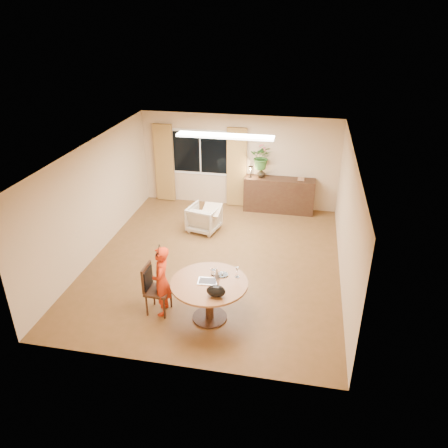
% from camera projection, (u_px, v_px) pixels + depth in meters
% --- Properties ---
extents(floor, '(6.50, 6.50, 0.00)m').
position_uv_depth(floor, '(215.00, 261.00, 9.87)').
color(floor, brown).
rests_on(floor, ground).
extents(ceiling, '(6.50, 6.50, 0.00)m').
position_uv_depth(ceiling, '(214.00, 150.00, 8.71)').
color(ceiling, white).
rests_on(ceiling, wall_back).
extents(wall_back, '(5.50, 0.00, 5.50)m').
position_uv_depth(wall_back, '(239.00, 162.00, 12.14)').
color(wall_back, '#D2AF88').
rests_on(wall_back, floor).
extents(wall_left, '(0.00, 6.50, 6.50)m').
position_uv_depth(wall_left, '(94.00, 199.00, 9.76)').
color(wall_left, '#D2AF88').
rests_on(wall_left, floor).
extents(wall_right, '(0.00, 6.50, 6.50)m').
position_uv_depth(wall_right, '(347.00, 220.00, 8.82)').
color(wall_right, '#D2AF88').
rests_on(wall_right, floor).
extents(window, '(1.70, 0.03, 1.30)m').
position_uv_depth(window, '(200.00, 153.00, 12.23)').
color(window, white).
rests_on(window, wall_back).
extents(curtain_left, '(0.55, 0.08, 2.25)m').
position_uv_depth(curtain_left, '(164.00, 163.00, 12.50)').
color(curtain_left, brown).
rests_on(curtain_left, wall_back).
extents(curtain_right, '(0.55, 0.08, 2.25)m').
position_uv_depth(curtain_right, '(237.00, 168.00, 12.14)').
color(curtain_right, brown).
rests_on(curtain_right, wall_back).
extents(ceiling_panel, '(2.20, 0.35, 0.05)m').
position_uv_depth(ceiling_panel, '(225.00, 136.00, 9.78)').
color(ceiling_panel, white).
rests_on(ceiling_panel, ceiling).
extents(dining_table, '(1.38, 1.38, 0.79)m').
position_uv_depth(dining_table, '(209.00, 290.00, 7.80)').
color(dining_table, brown).
rests_on(dining_table, floor).
extents(dining_chair, '(0.49, 0.45, 0.98)m').
position_uv_depth(dining_chair, '(158.00, 290.00, 8.04)').
color(dining_chair, black).
rests_on(dining_chair, floor).
extents(child, '(0.55, 0.41, 1.38)m').
position_uv_depth(child, '(162.00, 281.00, 7.94)').
color(child, '#B60E16').
rests_on(child, floor).
extents(laptop, '(0.39, 0.28, 0.25)m').
position_uv_depth(laptop, '(208.00, 276.00, 7.69)').
color(laptop, '#B7B7BC').
rests_on(laptop, dining_table).
extents(tumbler, '(0.09, 0.09, 0.12)m').
position_uv_depth(tumbler, '(213.00, 272.00, 7.91)').
color(tumbler, white).
rests_on(tumbler, dining_table).
extents(wine_glass, '(0.08, 0.08, 0.21)m').
position_uv_depth(wine_glass, '(237.00, 272.00, 7.83)').
color(wine_glass, white).
rests_on(wine_glass, dining_table).
extents(pot_lid, '(0.25, 0.25, 0.03)m').
position_uv_depth(pot_lid, '(223.00, 274.00, 7.92)').
color(pot_lid, white).
rests_on(pot_lid, dining_table).
extents(handbag, '(0.36, 0.26, 0.22)m').
position_uv_depth(handbag, '(216.00, 291.00, 7.30)').
color(handbag, black).
rests_on(handbag, dining_table).
extents(armchair, '(0.87, 0.89, 0.68)m').
position_uv_depth(armchair, '(204.00, 218.00, 11.10)').
color(armchair, beige).
rests_on(armchair, floor).
extents(throw, '(0.47, 0.56, 0.03)m').
position_uv_depth(throw, '(212.00, 207.00, 10.88)').
color(throw, beige).
rests_on(throw, armchair).
extents(sideboard, '(1.93, 0.47, 0.97)m').
position_uv_depth(sideboard, '(279.00, 195.00, 12.10)').
color(sideboard, black).
rests_on(sideboard, floor).
extents(vase, '(0.25, 0.25, 0.25)m').
position_uv_depth(vase, '(261.00, 173.00, 11.91)').
color(vase, black).
rests_on(vase, sideboard).
extents(bouquet, '(0.62, 0.54, 0.66)m').
position_uv_depth(bouquet, '(262.00, 157.00, 11.71)').
color(bouquet, '#246027').
rests_on(bouquet, vase).
extents(book_stack, '(0.19, 0.15, 0.07)m').
position_uv_depth(book_stack, '(301.00, 179.00, 11.77)').
color(book_stack, '#98684D').
rests_on(book_stack, sideboard).
extents(desk_lamp, '(0.14, 0.14, 0.33)m').
position_uv_depth(desk_lamp, '(250.00, 172.00, 11.90)').
color(desk_lamp, black).
rests_on(desk_lamp, sideboard).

